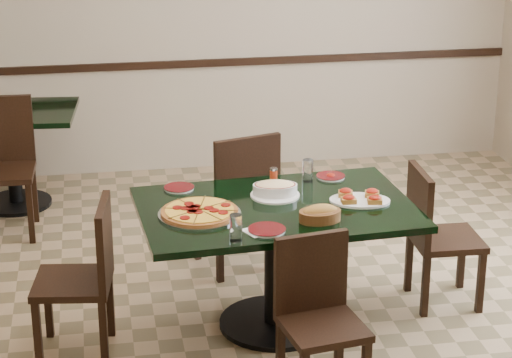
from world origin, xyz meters
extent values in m
plane|color=#8F7452|center=(0.00, 0.00, 0.00)|extent=(5.50, 5.50, 0.00)
plane|color=gray|center=(0.00, 2.75, 1.40)|extent=(5.00, 0.00, 5.00)
plane|color=gray|center=(0.00, -2.75, 1.40)|extent=(5.00, 0.00, 5.00)
cube|color=black|center=(0.00, 2.73, 0.90)|extent=(5.00, 0.03, 0.06)
cube|color=black|center=(0.00, -0.08, 0.73)|extent=(1.59, 1.09, 0.04)
cylinder|color=black|center=(0.00, -0.08, 0.35)|extent=(0.13, 0.13, 0.71)
cylinder|color=black|center=(0.00, -0.08, 0.01)|extent=(0.66, 0.66, 0.03)
cube|color=black|center=(-1.60, 2.12, 0.73)|extent=(1.03, 0.80, 0.04)
cylinder|color=black|center=(-1.60, 2.12, 0.35)|extent=(0.11, 0.11, 0.71)
cylinder|color=black|center=(-1.60, 2.12, 0.01)|extent=(0.53, 0.53, 0.03)
cube|color=black|center=(-0.11, 0.78, 0.45)|extent=(0.54, 0.54, 0.04)
cube|color=black|center=(-0.06, 0.58, 0.71)|extent=(0.44, 0.16, 0.47)
cube|color=black|center=(0.02, 1.01, 0.22)|extent=(0.05, 0.05, 0.43)
cube|color=black|center=(0.12, 0.65, 0.22)|extent=(0.05, 0.05, 0.43)
cube|color=black|center=(-0.35, 0.91, 0.22)|extent=(0.05, 0.05, 0.43)
cube|color=black|center=(-0.24, 0.54, 0.22)|extent=(0.05, 0.05, 0.43)
cube|color=black|center=(0.09, -0.87, 0.40)|extent=(0.45, 0.45, 0.04)
cube|color=black|center=(0.06, -0.70, 0.63)|extent=(0.39, 0.10, 0.42)
cube|color=black|center=(-0.10, -0.74, 0.19)|extent=(0.05, 0.05, 0.38)
cube|color=black|center=(0.23, -0.68, 0.19)|extent=(0.05, 0.05, 0.38)
cube|color=black|center=(1.07, 0.04, 0.41)|extent=(0.41, 0.41, 0.04)
cube|color=black|center=(0.89, 0.05, 0.64)|extent=(0.05, 0.40, 0.43)
cube|color=black|center=(1.23, -0.13, 0.19)|extent=(0.04, 0.04, 0.39)
cube|color=black|center=(0.89, -0.12, 0.19)|extent=(0.04, 0.04, 0.39)
cube|color=black|center=(1.24, 0.21, 0.19)|extent=(0.04, 0.04, 0.39)
cube|color=black|center=(0.90, 0.22, 0.19)|extent=(0.04, 0.04, 0.39)
cube|color=black|center=(-1.15, -0.20, 0.42)|extent=(0.46, 0.46, 0.04)
cube|color=black|center=(-0.96, -0.22, 0.66)|extent=(0.09, 0.41, 0.44)
cube|color=black|center=(-1.30, 0.00, 0.20)|extent=(0.04, 0.04, 0.40)
cube|color=black|center=(-0.95, -0.05, 0.20)|extent=(0.04, 0.04, 0.40)
cube|color=black|center=(-1.34, -0.35, 0.20)|extent=(0.04, 0.04, 0.40)
cube|color=black|center=(-1.00, -0.39, 0.20)|extent=(0.04, 0.04, 0.40)
cube|color=black|center=(-1.64, 1.57, 0.46)|extent=(0.46, 0.46, 0.04)
cube|color=black|center=(-1.63, 1.77, 0.72)|extent=(0.45, 0.05, 0.48)
cube|color=black|center=(-1.45, 1.37, 0.22)|extent=(0.04, 0.04, 0.44)
cube|color=black|center=(-1.44, 1.76, 0.22)|extent=(0.04, 0.04, 0.44)
cylinder|color=#B4B3BB|center=(-0.44, -0.14, 0.76)|extent=(0.46, 0.46, 0.01)
cylinder|color=#985121|center=(-0.44, -0.14, 0.77)|extent=(0.43, 0.43, 0.02)
cylinder|color=gold|center=(-0.44, -0.14, 0.78)|extent=(0.38, 0.38, 0.01)
cylinder|color=silver|center=(0.02, 0.07, 0.76)|extent=(0.28, 0.28, 0.01)
ellipsoid|color=beige|center=(0.02, 0.07, 0.82)|extent=(0.24, 0.17, 0.04)
ellipsoid|color=olive|center=(0.19, -0.34, 0.81)|extent=(0.21, 0.11, 0.08)
cylinder|color=silver|center=(-0.12, -0.43, 0.76)|extent=(0.20, 0.20, 0.01)
cylinder|color=#3B0407|center=(-0.12, -0.43, 0.76)|extent=(0.20, 0.20, 0.00)
cylinder|color=silver|center=(0.41, 0.32, 0.76)|extent=(0.17, 0.17, 0.01)
cylinder|color=#3B0407|center=(0.41, 0.32, 0.76)|extent=(0.17, 0.17, 0.00)
ellipsoid|color=#9E1907|center=(0.41, 0.32, 0.77)|extent=(0.05, 0.05, 0.02)
cylinder|color=silver|center=(-0.51, 0.27, 0.76)|extent=(0.17, 0.17, 0.01)
cylinder|color=#3B0407|center=(-0.51, 0.27, 0.76)|extent=(0.18, 0.18, 0.00)
cube|color=white|center=(-0.16, -0.42, 0.75)|extent=(0.18, 0.18, 0.00)
cube|color=#B4B3BB|center=(-0.14, -0.42, 0.76)|extent=(0.06, 0.12, 0.00)
cylinder|color=white|center=(0.26, 0.28, 0.82)|extent=(0.06, 0.06, 0.14)
cylinder|color=white|center=(-0.29, -0.52, 0.82)|extent=(0.07, 0.07, 0.14)
cylinder|color=#B12C12|center=(0.06, 0.32, 0.79)|extent=(0.05, 0.05, 0.07)
cylinder|color=#B4B3BB|center=(0.06, 0.32, 0.83)|extent=(0.05, 0.05, 0.01)
camera|label=1|loc=(-0.98, -5.18, 2.82)|focal=70.00mm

